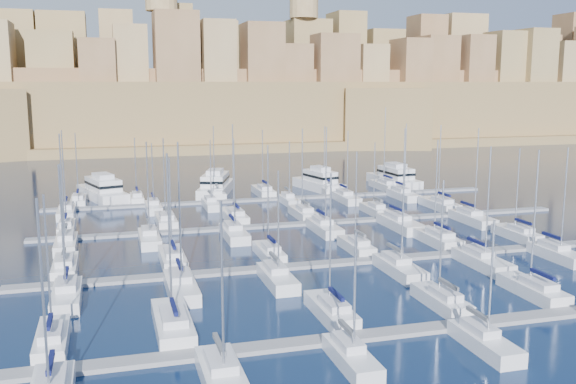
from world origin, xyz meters
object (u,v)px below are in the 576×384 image
object	(u,v)px
sailboat_4	(533,289)
motor_yacht_a	(103,190)
motor_yacht_b	(216,185)
motor_yacht_d	(394,178)
sailboat_2	(331,310)
motor_yacht_c	(319,182)
sailboat_0	(52,340)

from	to	relation	value
sailboat_4	motor_yacht_a	size ratio (longest dim) A/B	0.88
sailboat_4	motor_yacht_b	world-z (taller)	sailboat_4
motor_yacht_a	motor_yacht_d	bearing A→B (deg)	-0.37
sailboat_2	motor_yacht_b	distance (m)	70.26
motor_yacht_d	motor_yacht_c	bearing A→B (deg)	-177.08
sailboat_4	motor_yacht_c	world-z (taller)	sailboat_4
motor_yacht_c	motor_yacht_d	xyz separation A→B (m)	(17.21, 0.88, -0.00)
sailboat_0	sailboat_2	size ratio (longest dim) A/B	0.95
sailboat_0	motor_yacht_d	world-z (taller)	sailboat_0
sailboat_0	sailboat_4	xyz separation A→B (m)	(46.63, 0.30, 0.03)
motor_yacht_b	motor_yacht_d	distance (m)	38.32
sailboat_0	motor_yacht_d	size ratio (longest dim) A/B	0.81
motor_yacht_c	motor_yacht_a	bearing A→B (deg)	178.29
sailboat_4	sailboat_2	bearing A→B (deg)	-179.76
motor_yacht_a	motor_yacht_d	size ratio (longest dim) A/B	1.07
sailboat_0	motor_yacht_d	xyz separation A→B (m)	(63.71, 70.09, 1.00)
sailboat_2	sailboat_4	xyz separation A→B (m)	(22.03, 0.09, 0.02)
sailboat_4	motor_yacht_a	world-z (taller)	sailboat_4
sailboat_4	motor_yacht_a	xyz separation A→B (m)	(-42.71, 70.18, 0.97)
sailboat_2	motor_yacht_c	xyz separation A→B (m)	(21.91, 69.00, 0.99)
motor_yacht_b	motor_yacht_c	xyz separation A→B (m)	(21.11, -1.24, 0.00)
sailboat_4	motor_yacht_c	size ratio (longest dim) A/B	1.04
sailboat_0	motor_yacht_c	bearing A→B (deg)	56.10
motor_yacht_a	motor_yacht_b	size ratio (longest dim) A/B	1.00
motor_yacht_c	motor_yacht_d	world-z (taller)	same
sailboat_4	motor_yacht_c	bearing A→B (deg)	90.10
sailboat_0	sailboat_4	world-z (taller)	sailboat_4
sailboat_0	motor_yacht_d	distance (m)	94.72
sailboat_2	motor_yacht_a	size ratio (longest dim) A/B	0.79
sailboat_2	motor_yacht_c	world-z (taller)	sailboat_2
motor_yacht_b	motor_yacht_d	size ratio (longest dim) A/B	1.07
motor_yacht_b	sailboat_4	bearing A→B (deg)	-73.16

